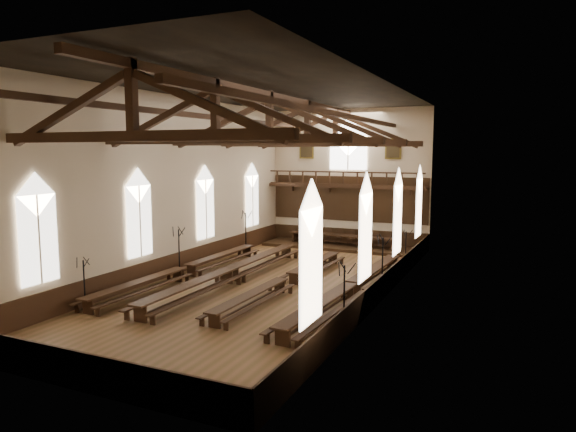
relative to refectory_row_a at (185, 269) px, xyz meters
name	(u,v)px	position (x,y,z in m)	size (l,w,h in m)	color
ground	(270,285)	(4.81, 0.79, -0.53)	(26.00, 26.00, 0.00)	brown
room_walls	(270,160)	(4.81, 0.79, 5.93)	(26.00, 26.00, 26.00)	beige
wainscot_band	(270,274)	(4.81, 0.79, 0.07)	(12.00, 26.00, 1.20)	#331C0F
side_windows	(270,214)	(4.81, 0.79, 3.21)	(11.85, 19.80, 4.50)	white
end_window	(348,147)	(4.81, 13.69, 6.69)	(2.80, 0.12, 3.80)	white
minstrels_gallery	(347,193)	(4.81, 13.45, 3.37)	(11.80, 1.24, 3.70)	#331F10
portraits	(348,149)	(4.81, 13.69, 6.57)	(7.75, 0.09, 1.45)	brown
roof_trusses	(269,125)	(4.81, 0.79, 7.68)	(11.70, 25.70, 2.80)	#331F10
refectory_row_a	(185,269)	(0.00, 0.00, 0.00)	(1.59, 14.23, 0.73)	#331F10
refectory_row_b	(230,271)	(2.63, 0.43, 0.05)	(1.65, 14.91, 0.80)	#331F10
refectory_row_c	(287,279)	(5.88, 0.57, -0.04)	(1.52, 13.79, 0.68)	#331F10
refectory_row_d	(352,286)	(9.37, 0.29, 0.02)	(1.92, 14.58, 0.76)	#331F10
dais	(342,247)	(4.90, 12.19, -0.43)	(11.40, 3.09, 0.21)	#331C0F
high_table	(342,236)	(4.90, 12.19, 0.32)	(8.16, 1.32, 0.76)	#331F10
high_chairs	(345,236)	(4.90, 12.98, 0.20)	(6.76, 0.46, 0.97)	#331F10
candelabrum_left_near	(85,294)	(-0.74, -6.31, 0.18)	(0.69, 0.70, 2.34)	black
candelabrum_left_mid	(179,261)	(-0.74, 0.55, 0.31)	(0.81, 0.83, 2.77)	black
candelabrum_left_far	(246,239)	(-0.74, 8.18, 0.34)	(0.84, 0.87, 2.89)	black
candelabrum_right_near	(344,308)	(10.36, -3.84, 0.28)	(0.72, 0.82, 2.66)	black
candelabrum_right_mid	(382,273)	(10.36, 2.22, 0.33)	(0.78, 0.87, 2.84)	black
candelabrum_right_far	(405,256)	(10.36, 7.86, 0.17)	(0.68, 0.69, 2.31)	black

